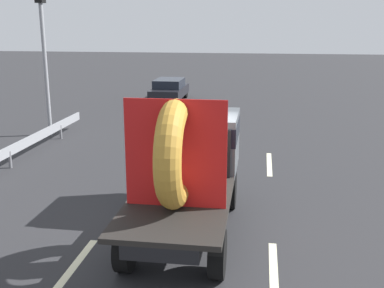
# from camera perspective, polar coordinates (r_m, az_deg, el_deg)

# --- Properties ---
(ground_plane) EXTENTS (120.00, 120.00, 0.00)m
(ground_plane) POSITION_cam_1_polar(r_m,az_deg,el_deg) (11.13, -1.37, -9.20)
(ground_plane) COLOR #28282B
(flatbed_truck) EXTENTS (2.02, 5.28, 3.16)m
(flatbed_truck) POSITION_cam_1_polar(r_m,az_deg,el_deg) (10.47, -0.25, -1.59)
(flatbed_truck) COLOR black
(flatbed_truck) RESTS_ON ground_plane
(distant_sedan) EXTENTS (1.70, 3.96, 1.29)m
(distant_sedan) POSITION_cam_1_polar(r_m,az_deg,el_deg) (27.42, -2.76, 6.65)
(distant_sedan) COLOR black
(distant_sedan) RESTS_ON ground_plane
(traffic_light) EXTENTS (0.42, 0.36, 6.08)m
(traffic_light) POSITION_cam_1_polar(r_m,az_deg,el_deg) (19.59, -17.62, 12.37)
(traffic_light) COLOR gray
(traffic_light) RESTS_ON ground_plane
(lane_dash_left_near) EXTENTS (0.16, 2.62, 0.01)m
(lane_dash_left_near) POSITION_cam_1_polar(r_m,az_deg,el_deg) (9.30, -14.62, -14.78)
(lane_dash_left_near) COLOR beige
(lane_dash_left_near) RESTS_ON ground_plane
(lane_dash_left_far) EXTENTS (0.16, 2.73, 0.01)m
(lane_dash_left_far) POSITION_cam_1_polar(r_m,az_deg,el_deg) (16.31, -3.91, -1.38)
(lane_dash_left_far) COLOR beige
(lane_dash_left_far) RESTS_ON ground_plane
(lane_dash_right_near) EXTENTS (0.16, 2.74, 0.01)m
(lane_dash_right_near) POSITION_cam_1_polar(r_m,az_deg,el_deg) (8.96, 9.90, -15.68)
(lane_dash_right_near) COLOR beige
(lane_dash_right_near) RESTS_ON ground_plane
(lane_dash_right_far) EXTENTS (0.16, 2.58, 0.01)m
(lane_dash_right_far) POSITION_cam_1_polar(r_m,az_deg,el_deg) (15.51, 9.36, -2.40)
(lane_dash_right_far) COLOR beige
(lane_dash_right_far) RESTS_ON ground_plane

